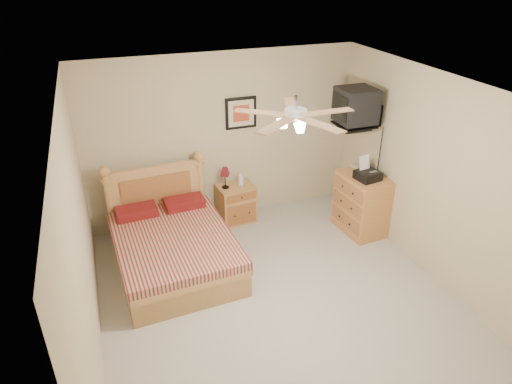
% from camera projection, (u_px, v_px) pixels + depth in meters
% --- Properties ---
extents(floor, '(4.50, 4.50, 0.00)m').
position_uv_depth(floor, '(280.00, 304.00, 5.34)').
color(floor, '#A7A196').
rests_on(floor, ground).
extents(ceiling, '(4.00, 4.50, 0.04)m').
position_uv_depth(ceiling, '(287.00, 94.00, 4.18)').
color(ceiling, white).
rests_on(ceiling, ground).
extents(wall_back, '(4.00, 0.04, 2.50)m').
position_uv_depth(wall_back, '(223.00, 139.00, 6.63)').
color(wall_back, '#C0B08D').
rests_on(wall_back, ground).
extents(wall_front, '(4.00, 0.04, 2.50)m').
position_uv_depth(wall_front, '(421.00, 380.00, 2.88)').
color(wall_front, '#C0B08D').
rests_on(wall_front, ground).
extents(wall_left, '(0.04, 4.50, 2.50)m').
position_uv_depth(wall_left, '(81.00, 250.00, 4.16)').
color(wall_left, '#C0B08D').
rests_on(wall_left, ground).
extents(wall_right, '(0.04, 4.50, 2.50)m').
position_uv_depth(wall_right, '(440.00, 183.00, 5.36)').
color(wall_right, '#C0B08D').
rests_on(wall_right, ground).
extents(bed, '(1.49, 1.90, 1.18)m').
position_uv_depth(bed, '(172.00, 229.00, 5.69)').
color(bed, '#B97E4B').
rests_on(bed, ground).
extents(nightstand, '(0.57, 0.45, 0.58)m').
position_uv_depth(nightstand, '(236.00, 203.00, 6.91)').
color(nightstand, '#BA7B49').
rests_on(nightstand, ground).
extents(table_lamp, '(0.22, 0.22, 0.33)m').
position_uv_depth(table_lamp, '(225.00, 178.00, 6.66)').
color(table_lamp, maroon).
rests_on(table_lamp, nightstand).
extents(lotion_bottle, '(0.11, 0.11, 0.22)m').
position_uv_depth(lotion_bottle, '(241.00, 178.00, 6.76)').
color(lotion_bottle, white).
rests_on(lotion_bottle, nightstand).
extents(framed_picture, '(0.46, 0.04, 0.46)m').
position_uv_depth(framed_picture, '(241.00, 113.00, 6.53)').
color(framed_picture, black).
rests_on(framed_picture, wall_back).
extents(dresser, '(0.58, 0.78, 0.88)m').
position_uv_depth(dresser, '(362.00, 204.00, 6.59)').
color(dresser, '#B96A37').
rests_on(dresser, ground).
extents(fax_machine, '(0.35, 0.36, 0.32)m').
position_uv_depth(fax_machine, '(369.00, 169.00, 6.22)').
color(fax_machine, black).
rests_on(fax_machine, dresser).
extents(magazine_lower, '(0.22, 0.27, 0.02)m').
position_uv_depth(magazine_lower, '(356.00, 170.00, 6.55)').
color(magazine_lower, beige).
rests_on(magazine_lower, dresser).
extents(magazine_upper, '(0.22, 0.29, 0.02)m').
position_uv_depth(magazine_upper, '(357.00, 168.00, 6.56)').
color(magazine_upper, gray).
rests_on(magazine_upper, magazine_lower).
extents(wall_tv, '(0.56, 0.46, 0.58)m').
position_uv_depth(wall_tv, '(365.00, 107.00, 6.14)').
color(wall_tv, black).
rests_on(wall_tv, wall_right).
extents(ceiling_fan, '(1.14, 1.14, 0.28)m').
position_uv_depth(ceiling_fan, '(295.00, 116.00, 4.08)').
color(ceiling_fan, white).
rests_on(ceiling_fan, ceiling).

